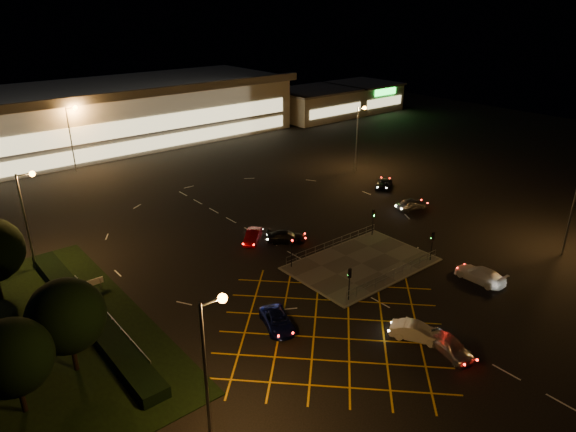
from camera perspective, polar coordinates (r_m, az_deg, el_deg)
ground at (r=53.02m, az=5.11°, el=-5.22°), size 180.00×180.00×0.00m
pedestrian_island at (r=53.07m, az=8.18°, el=-5.28°), size 14.00×9.00×0.12m
grass_verge at (r=46.55m, az=-27.14°, el=-12.27°), size 18.00×30.00×0.08m
hedge at (r=47.13m, az=-21.34°, el=-10.07°), size 2.00×26.00×1.00m
supermarket at (r=102.49m, az=-20.08°, el=10.51°), size 72.00×26.50×10.50m
retail_unit_a at (r=119.61m, az=2.96°, el=12.41°), size 18.80×14.80×6.35m
retail_unit_b at (r=130.74m, az=8.31°, el=13.11°), size 14.80×14.80×6.35m
streetlight_sw at (r=30.21m, az=-8.58°, el=-14.78°), size 1.78×0.56×10.03m
streetlight_nw at (r=55.06m, az=-26.93°, el=0.85°), size 1.78×0.56×10.03m
streetlight_ne at (r=80.41m, az=7.90°, el=9.49°), size 1.78×0.56×10.03m
streetlight_far_left at (r=86.36m, az=-22.85°, el=8.85°), size 1.78×0.56×10.03m
streetlight_far_right at (r=106.18m, az=-1.93°, el=12.93°), size 1.78×0.56×10.03m
signal_sw at (r=45.71m, az=6.85°, el=-6.83°), size 0.28×0.30×3.15m
signal_se at (r=54.16m, az=15.75°, el=-2.62°), size 0.28×0.30×3.15m
signal_nw at (r=50.84m, az=0.39°, el=-3.42°), size 0.28×0.30×3.15m
signal_ne at (r=58.56m, az=9.46°, el=-0.07°), size 0.28×0.30×3.15m
tree_a at (r=37.35m, az=-28.33°, el=-13.69°), size 5.04×5.04×6.86m
tree_e at (r=39.40m, az=-23.40°, el=-10.18°), size 5.40×5.40×7.35m
car_near_silver at (r=41.95m, az=17.64°, el=-13.61°), size 2.58×4.36×1.39m
car_queue_white at (r=42.78m, az=14.12°, el=-12.38°), size 3.32×4.36×1.38m
car_left_blue at (r=42.93m, az=-1.18°, el=-11.55°), size 3.52×4.96×1.26m
car_far_dkgrey at (r=57.00m, az=-0.19°, el=-2.32°), size 4.51×4.02×1.26m
car_right_silver at (r=67.75m, az=13.58°, el=1.32°), size 4.55×2.63×1.46m
car_circ_red at (r=57.12m, az=-3.93°, el=-2.27°), size 3.99×3.75×1.34m
car_east_grey at (r=75.15m, az=10.60°, el=3.63°), size 4.77×4.14×1.22m
car_approach_white at (r=52.59m, az=20.55°, el=-6.09°), size 2.08×4.98×1.44m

